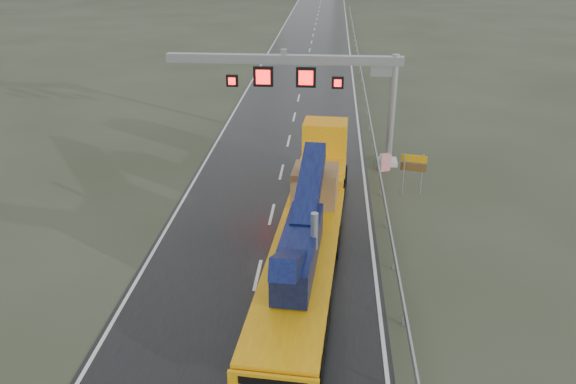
# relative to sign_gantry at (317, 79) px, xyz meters

# --- Properties ---
(ground) EXTENTS (400.00, 400.00, 0.00)m
(ground) POSITION_rel_sign_gantry_xyz_m (-2.10, -17.99, -5.61)
(ground) COLOR #323928
(ground) RESTS_ON ground
(road) EXTENTS (11.00, 200.00, 0.02)m
(road) POSITION_rel_sign_gantry_xyz_m (-2.10, 22.01, -5.60)
(road) COLOR black
(road) RESTS_ON ground
(guardrail) EXTENTS (0.20, 140.00, 1.40)m
(guardrail) POSITION_rel_sign_gantry_xyz_m (4.00, 12.01, -4.91)
(guardrail) COLOR gray
(guardrail) RESTS_ON ground
(sign_gantry) EXTENTS (14.90, 1.20, 7.42)m
(sign_gantry) POSITION_rel_sign_gantry_xyz_m (0.00, 0.00, 0.00)
(sign_gantry) COLOR #B6B7B2
(sign_gantry) RESTS_ON ground
(heavy_haul_truck) EXTENTS (4.17, 19.69, 4.59)m
(heavy_haul_truck) POSITION_rel_sign_gantry_xyz_m (0.15, -10.01, -3.83)
(heavy_haul_truck) COLOR #E7B00C
(heavy_haul_truck) RESTS_ON ground
(exit_sign_pair) EXTENTS (1.45, 0.36, 2.51)m
(exit_sign_pair) POSITION_rel_sign_gantry_xyz_m (5.74, -4.76, -3.86)
(exit_sign_pair) COLOR #96999E
(exit_sign_pair) RESTS_ON ground
(striped_barrier) EXTENTS (0.75, 0.59, 1.12)m
(striped_barrier) POSITION_rel_sign_gantry_xyz_m (4.50, -1.15, -5.05)
(striped_barrier) COLOR red
(striped_barrier) RESTS_ON ground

